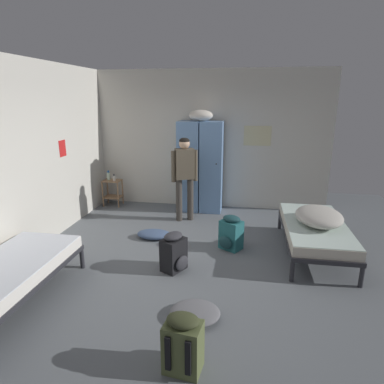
# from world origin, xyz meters

# --- Properties ---
(ground_plane) EXTENTS (8.05, 8.05, 0.00)m
(ground_plane) POSITION_xyz_m (0.00, 0.00, 0.00)
(ground_plane) COLOR slate
(room_backdrop) EXTENTS (4.91, 5.09, 2.86)m
(room_backdrop) POSITION_xyz_m (-1.23, 1.26, 1.43)
(room_backdrop) COLOR beige
(room_backdrop) RESTS_ON ground_plane
(locker_bank) EXTENTS (0.90, 0.55, 2.07)m
(locker_bank) POSITION_xyz_m (-0.16, 2.24, 0.97)
(locker_bank) COLOR #6B93C6
(locker_bank) RESTS_ON ground_plane
(shelf_unit) EXTENTS (0.38, 0.30, 0.57)m
(shelf_unit) POSITION_xyz_m (-2.09, 2.21, 0.35)
(shelf_unit) COLOR #99704C
(shelf_unit) RESTS_ON ground_plane
(bed_right) EXTENTS (0.90, 1.90, 0.49)m
(bed_right) POSITION_xyz_m (1.84, 0.49, 0.38)
(bed_right) COLOR #28282D
(bed_right) RESTS_ON ground_plane
(bed_left_front) EXTENTS (0.90, 1.90, 0.49)m
(bed_left_front) POSITION_xyz_m (-1.84, -1.46, 0.38)
(bed_left_front) COLOR #28282D
(bed_left_front) RESTS_ON ground_plane
(bedding_heap) EXTENTS (0.67, 0.88, 0.23)m
(bedding_heap) POSITION_xyz_m (1.88, 0.46, 0.61)
(bedding_heap) COLOR #B7B2A8
(bedding_heap) RESTS_ON bed_right
(person_traveler) EXTENTS (0.47, 0.32, 1.60)m
(person_traveler) POSITION_xyz_m (-0.36, 1.56, 0.96)
(person_traveler) COLOR #3D3833
(person_traveler) RESTS_ON ground_plane
(water_bottle) EXTENTS (0.07, 0.07, 0.20)m
(water_bottle) POSITION_xyz_m (-2.17, 2.23, 0.66)
(water_bottle) COLOR silver
(water_bottle) RESTS_ON shelf_unit
(lotion_bottle) EXTENTS (0.06, 0.06, 0.14)m
(lotion_bottle) POSITION_xyz_m (-2.02, 2.17, 0.63)
(lotion_bottle) COLOR white
(lotion_bottle) RESTS_ON shelf_unit
(backpack_teal) EXTENTS (0.40, 0.41, 0.55)m
(backpack_teal) POSITION_xyz_m (0.59, 0.42, 0.26)
(backpack_teal) COLOR #23666B
(backpack_teal) RESTS_ON ground_plane
(backpack_olive) EXTENTS (0.35, 0.37, 0.55)m
(backpack_olive) POSITION_xyz_m (0.31, -2.08, 0.26)
(backpack_olive) COLOR #566038
(backpack_olive) RESTS_ON ground_plane
(backpack_black) EXTENTS (0.41, 0.40, 0.55)m
(backpack_black) POSITION_xyz_m (-0.14, -0.38, 0.26)
(backpack_black) COLOR black
(backpack_black) RESTS_ON ground_plane
(clothes_pile_denim) EXTENTS (0.58, 0.37, 0.13)m
(clothes_pile_denim) POSITION_xyz_m (-0.71, 0.62, 0.07)
(clothes_pile_denim) COLOR #42567A
(clothes_pile_denim) RESTS_ON ground_plane
(clothes_pile_grey) EXTENTS (0.55, 0.49, 0.12)m
(clothes_pile_grey) POSITION_xyz_m (0.30, -1.36, 0.06)
(clothes_pile_grey) COLOR slate
(clothes_pile_grey) RESTS_ON ground_plane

